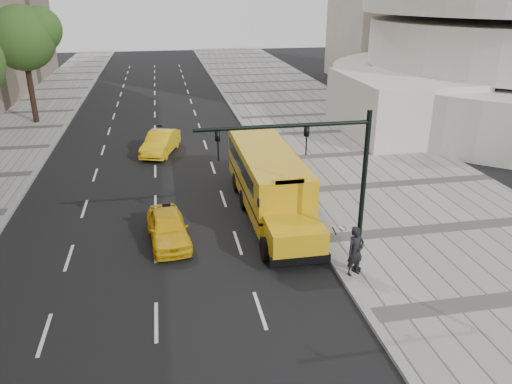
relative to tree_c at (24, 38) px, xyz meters
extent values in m
plane|color=black|center=(10.41, -18.56, -6.76)|extent=(140.00, 140.00, 0.00)
cube|color=gray|center=(22.41, -18.56, -6.69)|extent=(12.00, 140.00, 0.15)
cube|color=gray|center=(16.41, -18.56, -6.69)|extent=(0.30, 140.00, 0.15)
cube|color=gray|center=(2.41, -18.56, -6.69)|extent=(0.30, 140.00, 0.15)
cube|color=silver|center=(27.41, -8.56, -4.56)|extent=(8.00, 10.00, 4.40)
cylinder|color=black|center=(-0.09, 0.00, -3.77)|extent=(0.44, 0.44, 5.98)
sphere|color=#284A18|center=(-0.09, 0.00, -0.04)|extent=(4.96, 4.96, 4.96)
sphere|color=#284A18|center=(1.15, 0.30, 0.56)|extent=(3.47, 3.47, 3.47)
sphere|color=#284A18|center=(-1.09, -0.40, -0.44)|extent=(3.22, 3.22, 3.22)
cube|color=gold|center=(14.91, -20.04, -4.99)|extent=(2.50, 9.00, 2.45)
cube|color=gold|center=(14.91, -25.54, -5.66)|extent=(2.20, 2.00, 1.10)
cube|color=black|center=(14.91, -26.42, -6.21)|extent=(2.38, 0.25, 0.35)
cube|color=black|center=(14.91, -20.04, -5.51)|extent=(2.52, 9.00, 0.12)
cube|color=black|center=(14.91, -24.48, -4.51)|extent=(2.05, 0.10, 0.90)
cube|color=black|center=(14.91, -19.54, -4.51)|extent=(2.52, 7.50, 0.70)
cube|color=gold|center=(14.91, -24.49, -3.71)|extent=(1.40, 0.12, 0.28)
ellipsoid|color=silver|center=(16.43, -26.94, -4.86)|extent=(0.32, 0.32, 0.14)
cylinder|color=black|center=(16.19, -26.72, -5.06)|extent=(0.36, 0.47, 0.58)
cylinder|color=black|center=(13.78, -25.24, -6.26)|extent=(0.30, 1.00, 1.00)
cylinder|color=black|center=(16.04, -25.24, -6.26)|extent=(0.30, 1.00, 1.00)
cylinder|color=black|center=(13.78, -20.04, -6.26)|extent=(0.30, 1.00, 1.00)
cylinder|color=black|center=(16.04, -20.04, -6.26)|extent=(0.30, 1.00, 1.00)
cylinder|color=black|center=(13.78, -17.54, -6.26)|extent=(0.30, 1.00, 1.00)
cylinder|color=black|center=(16.04, -17.54, -6.26)|extent=(0.30, 1.00, 1.00)
imported|color=yellow|center=(9.98, -22.93, -6.07)|extent=(2.02, 4.18, 1.37)
imported|color=yellow|center=(9.82, -10.06, -6.02)|extent=(2.84, 4.77, 1.48)
imported|color=black|center=(16.82, -27.15, -5.63)|extent=(0.82, 0.66, 1.96)
cylinder|color=black|center=(17.01, -26.92, -3.56)|extent=(0.18, 0.18, 6.40)
cylinder|color=black|center=(17.01, -26.92, -6.64)|extent=(0.36, 0.36, 0.25)
cylinder|color=black|center=(14.01, -26.92, -0.76)|extent=(6.00, 0.14, 0.14)
imported|color=black|center=(14.81, -26.92, -1.31)|extent=(0.16, 0.20, 1.00)
imported|color=black|center=(11.81, -26.92, -1.31)|extent=(0.16, 0.20, 1.00)
camera|label=1|loc=(10.11, -42.57, 3.43)|focal=35.00mm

